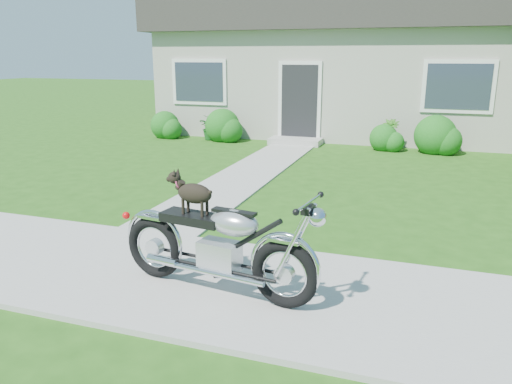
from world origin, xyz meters
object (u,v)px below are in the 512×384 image
at_px(potted_plant_left, 211,127).
at_px(motorcycle_with_dog, 218,243).
at_px(house, 370,61).
at_px(potted_plant_right, 389,135).

distance_m(potted_plant_left, motorcycle_with_dog, 9.66).
bearing_deg(motorcycle_with_dog, potted_plant_left, 122.11).
bearing_deg(house, potted_plant_left, -138.97).
distance_m(house, potted_plant_right, 3.99).
xyz_separation_m(potted_plant_left, potted_plant_right, (4.94, 0.00, 0.03)).
bearing_deg(motorcycle_with_dog, potted_plant_right, 91.58).
bearing_deg(motorcycle_with_dog, house, 97.90).
bearing_deg(potted_plant_left, potted_plant_right, 0.00).
relative_size(house, potted_plant_right, 16.03).
xyz_separation_m(potted_plant_right, motorcycle_with_dog, (-0.97, -8.81, 0.16)).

